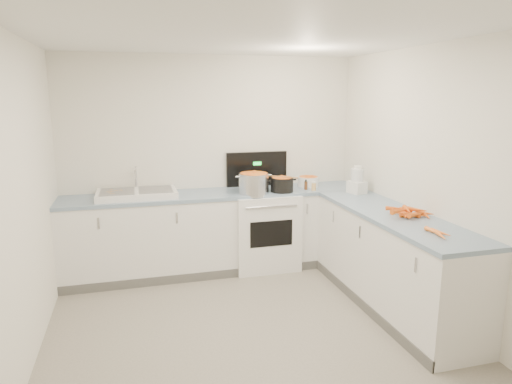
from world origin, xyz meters
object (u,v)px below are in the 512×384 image
object	(u,v)px
stove	(263,228)
food_processor	(357,181)
steel_pot	(254,184)
extract_bottle	(306,186)
sink	(137,193)
mixing_bowl	(308,181)
spice_jar	(314,187)
black_pot	(282,186)

from	to	relation	value
stove	food_processor	xyz separation A→B (m)	(0.98, -0.45, 0.60)
steel_pot	extract_bottle	size ratio (longest dim) A/B	3.54
sink	mixing_bowl	size ratio (longest dim) A/B	3.33
steel_pot	spice_jar	distance (m)	0.73
steel_pot	mixing_bowl	size ratio (longest dim) A/B	1.33
extract_bottle	spice_jar	bearing A→B (deg)	-43.61
spice_jar	food_processor	bearing A→B (deg)	-33.63
mixing_bowl	spice_jar	size ratio (longest dim) A/B	2.82
steel_pot	spice_jar	bearing A→B (deg)	-2.88
stove	black_pot	distance (m)	0.59
black_pot	mixing_bowl	xyz separation A→B (m)	(0.42, 0.23, -0.01)
sink	food_processor	distance (m)	2.48
stove	black_pot	bearing A→B (deg)	-39.66
steel_pot	extract_bottle	xyz separation A→B (m)	(0.65, 0.03, -0.06)
mixing_bowl	spice_jar	bearing A→B (deg)	-97.54
steel_pot	mixing_bowl	xyz separation A→B (m)	(0.76, 0.22, -0.05)
extract_bottle	spice_jar	size ratio (longest dim) A/B	1.06
sink	steel_pot	xyz separation A→B (m)	(1.30, -0.16, 0.07)
sink	mixing_bowl	world-z (taller)	sink
stove	black_pot	world-z (taller)	stove
sink	steel_pot	bearing A→B (deg)	-6.95
extract_bottle	spice_jar	distance (m)	0.10
black_pot	sink	bearing A→B (deg)	174.15
stove	black_pot	size ratio (longest dim) A/B	5.21
sink	steel_pot	world-z (taller)	sink
extract_bottle	spice_jar	world-z (taller)	extract_bottle
steel_pot	stove	bearing A→B (deg)	42.60
stove	spice_jar	distance (m)	0.79
stove	spice_jar	xyz separation A→B (m)	(0.57, -0.18, 0.51)
sink	mixing_bowl	xyz separation A→B (m)	(2.05, 0.06, 0.02)
stove	spice_jar	bearing A→B (deg)	-17.45
mixing_bowl	spice_jar	world-z (taller)	mixing_bowl
stove	mixing_bowl	world-z (taller)	stove
mixing_bowl	extract_bottle	bearing A→B (deg)	-119.17
sink	black_pot	xyz separation A→B (m)	(1.63, -0.17, 0.04)
sink	black_pot	distance (m)	1.64
black_pot	spice_jar	xyz separation A→B (m)	(0.39, -0.03, -0.03)
black_pot	food_processor	xyz separation A→B (m)	(0.80, -0.30, 0.06)
extract_bottle	food_processor	xyz separation A→B (m)	(0.49, -0.34, 0.09)
steel_pot	black_pot	xyz separation A→B (m)	(0.34, -0.01, -0.03)
spice_jar	food_processor	distance (m)	0.51
mixing_bowl	steel_pot	bearing A→B (deg)	-163.70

